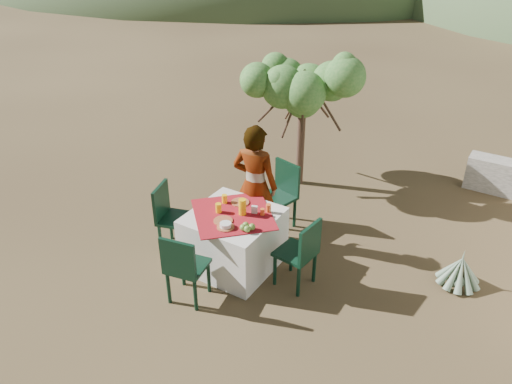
{
  "coord_description": "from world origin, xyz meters",
  "views": [
    {
      "loc": [
        3.21,
        -4.68,
        3.99
      ],
      "look_at": [
        0.33,
        -0.04,
        0.9
      ],
      "focal_mm": 35.0,
      "sensor_mm": 36.0,
      "label": 1
    }
  ],
  "objects_px": {
    "juice_pitcher": "(242,207)",
    "shrub_tree": "(308,93)",
    "chair_near": "(184,266)",
    "chair_right": "(301,251)",
    "person": "(255,186)",
    "table": "(234,240)",
    "chair_left": "(170,214)",
    "chair_far": "(281,192)",
    "agave": "(460,271)"
  },
  "relations": [
    {
      "from": "agave",
      "to": "person",
      "type": "bearing_deg",
      "value": -169.35
    },
    {
      "from": "chair_left",
      "to": "shrub_tree",
      "type": "height_order",
      "value": "shrub_tree"
    },
    {
      "from": "table",
      "to": "agave",
      "type": "height_order",
      "value": "table"
    },
    {
      "from": "chair_right",
      "to": "juice_pitcher",
      "type": "relative_size",
      "value": 4.46
    },
    {
      "from": "table",
      "to": "chair_left",
      "type": "height_order",
      "value": "chair_left"
    },
    {
      "from": "chair_near",
      "to": "chair_right",
      "type": "relative_size",
      "value": 1.01
    },
    {
      "from": "shrub_tree",
      "to": "chair_near",
      "type": "bearing_deg",
      "value": -86.92
    },
    {
      "from": "chair_right",
      "to": "chair_left",
      "type": "bearing_deg",
      "value": -77.59
    },
    {
      "from": "table",
      "to": "person",
      "type": "height_order",
      "value": "person"
    },
    {
      "from": "shrub_tree",
      "to": "agave",
      "type": "bearing_deg",
      "value": -25.83
    },
    {
      "from": "chair_near",
      "to": "juice_pitcher",
      "type": "distance_m",
      "value": 1.02
    },
    {
      "from": "chair_near",
      "to": "shrub_tree",
      "type": "distance_m",
      "value": 3.51
    },
    {
      "from": "person",
      "to": "shrub_tree",
      "type": "relative_size",
      "value": 0.87
    },
    {
      "from": "table",
      "to": "juice_pitcher",
      "type": "bearing_deg",
      "value": 29.61
    },
    {
      "from": "chair_near",
      "to": "person",
      "type": "relative_size",
      "value": 0.54
    },
    {
      "from": "table",
      "to": "chair_left",
      "type": "xyz_separation_m",
      "value": [
        -0.92,
        -0.12,
        0.13
      ]
    },
    {
      "from": "chair_near",
      "to": "chair_left",
      "type": "relative_size",
      "value": 0.99
    },
    {
      "from": "chair_near",
      "to": "shrub_tree",
      "type": "bearing_deg",
      "value": -97.68
    },
    {
      "from": "chair_far",
      "to": "person",
      "type": "distance_m",
      "value": 0.61
    },
    {
      "from": "chair_far",
      "to": "chair_left",
      "type": "bearing_deg",
      "value": -112.79
    },
    {
      "from": "chair_left",
      "to": "agave",
      "type": "xyz_separation_m",
      "value": [
        3.46,
        1.23,
        -0.32
      ]
    },
    {
      "from": "agave",
      "to": "juice_pitcher",
      "type": "distance_m",
      "value": 2.74
    },
    {
      "from": "agave",
      "to": "chair_left",
      "type": "bearing_deg",
      "value": -160.39
    },
    {
      "from": "juice_pitcher",
      "to": "chair_near",
      "type": "bearing_deg",
      "value": -100.85
    },
    {
      "from": "juice_pitcher",
      "to": "shrub_tree",
      "type": "bearing_deg",
      "value": 98.49
    },
    {
      "from": "chair_right",
      "to": "shrub_tree",
      "type": "height_order",
      "value": "shrub_tree"
    },
    {
      "from": "chair_left",
      "to": "person",
      "type": "distance_m",
      "value": 1.18
    },
    {
      "from": "table",
      "to": "chair_right",
      "type": "height_order",
      "value": "chair_right"
    },
    {
      "from": "table",
      "to": "chair_right",
      "type": "bearing_deg",
      "value": 4.36
    },
    {
      "from": "chair_far",
      "to": "chair_near",
      "type": "bearing_deg",
      "value": -78.76
    },
    {
      "from": "agave",
      "to": "shrub_tree",
      "type": "bearing_deg",
      "value": 154.17
    },
    {
      "from": "chair_far",
      "to": "chair_left",
      "type": "height_order",
      "value": "chair_far"
    },
    {
      "from": "chair_left",
      "to": "agave",
      "type": "height_order",
      "value": "chair_left"
    },
    {
      "from": "chair_far",
      "to": "agave",
      "type": "height_order",
      "value": "chair_far"
    },
    {
      "from": "agave",
      "to": "juice_pitcher",
      "type": "height_order",
      "value": "juice_pitcher"
    },
    {
      "from": "agave",
      "to": "juice_pitcher",
      "type": "xyz_separation_m",
      "value": [
        -2.44,
        -1.05,
        0.67
      ]
    },
    {
      "from": "chair_far",
      "to": "chair_near",
      "type": "xyz_separation_m",
      "value": [
        -0.12,
        -2.01,
        -0.02
      ]
    },
    {
      "from": "person",
      "to": "shrub_tree",
      "type": "distance_m",
      "value": 1.98
    },
    {
      "from": "chair_far",
      "to": "chair_right",
      "type": "height_order",
      "value": "chair_far"
    },
    {
      "from": "chair_left",
      "to": "chair_right",
      "type": "xyz_separation_m",
      "value": [
        1.83,
        0.19,
        -0.01
      ]
    },
    {
      "from": "table",
      "to": "chair_left",
      "type": "bearing_deg",
      "value": -172.51
    },
    {
      "from": "chair_far",
      "to": "juice_pitcher",
      "type": "bearing_deg",
      "value": -72.25
    },
    {
      "from": "chair_far",
      "to": "juice_pitcher",
      "type": "distance_m",
      "value": 1.13
    },
    {
      "from": "table",
      "to": "chair_far",
      "type": "xyz_separation_m",
      "value": [
        0.05,
        1.14,
        0.15
      ]
    },
    {
      "from": "chair_far",
      "to": "person",
      "type": "relative_size",
      "value": 0.57
    },
    {
      "from": "chair_left",
      "to": "chair_far",
      "type": "bearing_deg",
      "value": -54.58
    },
    {
      "from": "chair_far",
      "to": "chair_right",
      "type": "bearing_deg",
      "value": -36.16
    },
    {
      "from": "person",
      "to": "agave",
      "type": "xyz_separation_m",
      "value": [
        2.61,
        0.49,
        -0.66
      ]
    },
    {
      "from": "agave",
      "to": "chair_far",
      "type": "bearing_deg",
      "value": 179.47
    },
    {
      "from": "chair_near",
      "to": "juice_pitcher",
      "type": "height_order",
      "value": "juice_pitcher"
    }
  ]
}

